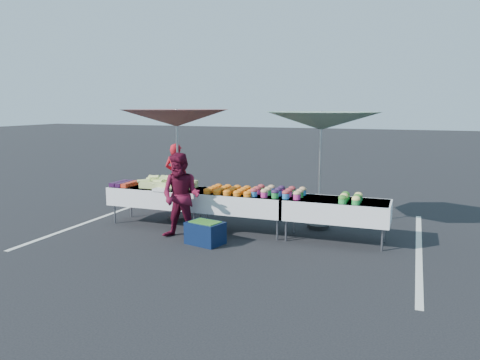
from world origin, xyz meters
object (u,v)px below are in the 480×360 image
(table_left, at_px, (157,195))
(table_right, at_px, (336,209))
(vendor, at_px, (176,176))
(customer, at_px, (181,196))
(table_center, at_px, (240,202))
(umbrella_left, at_px, (177,119))
(umbrella_right, at_px, (321,122))
(storage_bin, at_px, (205,232))

(table_left, height_order, table_right, same)
(table_left, bearing_deg, vendor, 102.25)
(customer, bearing_deg, table_center, 42.00)
(table_left, bearing_deg, table_center, 0.00)
(customer, distance_m, umbrella_left, 1.94)
(table_left, xyz_separation_m, umbrella_right, (3.15, 0.80, 1.49))
(table_left, relative_size, table_right, 1.00)
(table_left, bearing_deg, umbrella_left, 58.79)
(table_center, xyz_separation_m, storage_bin, (-0.29, -0.94, -0.38))
(customer, relative_size, umbrella_right, 0.67)
(umbrella_right, bearing_deg, table_left, -165.73)
(umbrella_right, bearing_deg, vendor, 170.14)
(umbrella_right, distance_m, storage_bin, 3.04)
(vendor, xyz_separation_m, umbrella_left, (0.56, -0.97, 1.35))
(table_center, bearing_deg, customer, -136.33)
(table_left, bearing_deg, umbrella_right, 14.27)
(table_center, relative_size, umbrella_left, 0.78)
(table_left, xyz_separation_m, table_center, (1.80, 0.00, 0.00))
(vendor, distance_m, umbrella_left, 1.76)
(table_center, xyz_separation_m, umbrella_right, (1.35, 0.80, 1.49))
(umbrella_right, relative_size, storage_bin, 3.34)
(table_center, bearing_deg, storage_bin, -107.19)
(umbrella_right, height_order, storage_bin, umbrella_right)
(table_left, relative_size, table_center, 1.00)
(customer, bearing_deg, table_right, 15.10)
(table_left, distance_m, storage_bin, 1.82)
(customer, relative_size, storage_bin, 2.24)
(customer, bearing_deg, vendor, 118.49)
(vendor, bearing_deg, storage_bin, 127.15)
(table_right, bearing_deg, customer, -163.23)
(vendor, distance_m, storage_bin, 3.01)
(table_left, distance_m, customer, 1.27)
(umbrella_right, bearing_deg, storage_bin, -133.21)
(umbrella_right, bearing_deg, customer, -143.81)
(umbrella_right, bearing_deg, table_center, -149.28)
(table_left, relative_size, umbrella_right, 0.80)
(table_right, height_order, customer, customer)
(customer, height_order, storage_bin, customer)
(vendor, height_order, customer, customer)
(customer, height_order, umbrella_right, umbrella_right)
(table_left, xyz_separation_m, storage_bin, (1.51, -0.94, -0.38))
(table_right, distance_m, customer, 2.75)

